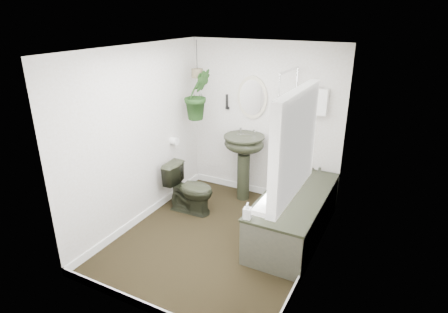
% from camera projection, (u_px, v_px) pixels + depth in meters
% --- Properties ---
extents(floor, '(2.30, 2.80, 0.02)m').
position_uv_depth(floor, '(219.00, 239.00, 4.70)').
color(floor, black).
rests_on(floor, ground).
extents(ceiling, '(2.30, 2.80, 0.02)m').
position_uv_depth(ceiling, '(217.00, 48.00, 3.85)').
color(ceiling, white).
rests_on(ceiling, ground).
extents(wall_back, '(2.30, 0.02, 2.30)m').
position_uv_depth(wall_back, '(264.00, 122.00, 5.44)').
color(wall_back, silver).
rests_on(wall_back, ground).
extents(wall_front, '(2.30, 0.02, 2.30)m').
position_uv_depth(wall_front, '(138.00, 206.00, 3.11)').
color(wall_front, silver).
rests_on(wall_front, ground).
extents(wall_left, '(0.02, 2.80, 2.30)m').
position_uv_depth(wall_left, '(138.00, 138.00, 4.77)').
color(wall_left, silver).
rests_on(wall_left, ground).
extents(wall_right, '(0.02, 2.80, 2.30)m').
position_uv_depth(wall_right, '(319.00, 171.00, 3.78)').
color(wall_right, silver).
rests_on(wall_right, ground).
extents(skirting, '(2.30, 2.80, 0.10)m').
position_uv_depth(skirting, '(218.00, 235.00, 4.68)').
color(skirting, white).
rests_on(skirting, floor).
extents(bathtub, '(0.72, 1.72, 0.58)m').
position_uv_depth(bathtub, '(294.00, 215.00, 4.66)').
color(bathtub, black).
rests_on(bathtub, floor).
extents(bath_screen, '(0.04, 0.72, 1.40)m').
position_uv_depth(bath_screen, '(286.00, 125.00, 4.84)').
color(bath_screen, silver).
rests_on(bath_screen, bathtub).
extents(shower_box, '(0.20, 0.10, 0.35)m').
position_uv_depth(shower_box, '(320.00, 102.00, 4.89)').
color(shower_box, white).
rests_on(shower_box, wall_back).
extents(oval_mirror, '(0.46, 0.03, 0.62)m').
position_uv_depth(oval_mirror, '(252.00, 98.00, 5.36)').
color(oval_mirror, '#BFB69D').
rests_on(oval_mirror, wall_back).
extents(wall_sconce, '(0.04, 0.04, 0.22)m').
position_uv_depth(wall_sconce, '(227.00, 102.00, 5.55)').
color(wall_sconce, black).
rests_on(wall_sconce, wall_back).
extents(toilet_roll_holder, '(0.11, 0.11, 0.11)m').
position_uv_depth(toilet_roll_holder, '(174.00, 141.00, 5.42)').
color(toilet_roll_holder, white).
rests_on(toilet_roll_holder, wall_left).
extents(window_recess, '(0.08, 1.00, 0.90)m').
position_uv_depth(window_recess, '(295.00, 144.00, 3.05)').
color(window_recess, white).
rests_on(window_recess, wall_right).
extents(window_sill, '(0.18, 1.00, 0.04)m').
position_uv_depth(window_sill, '(283.00, 189.00, 3.23)').
color(window_sill, white).
rests_on(window_sill, wall_right).
extents(window_blinds, '(0.01, 0.86, 0.76)m').
position_uv_depth(window_blinds, '(289.00, 143.00, 3.07)').
color(window_blinds, white).
rests_on(window_blinds, wall_right).
extents(toilet, '(0.70, 0.41, 0.70)m').
position_uv_depth(toilet, '(190.00, 188.00, 5.22)').
color(toilet, black).
rests_on(toilet, floor).
extents(pedestal_sink, '(0.61, 0.52, 1.00)m').
position_uv_depth(pedestal_sink, '(244.00, 168.00, 5.51)').
color(pedestal_sink, black).
rests_on(pedestal_sink, floor).
extents(sill_plant, '(0.26, 0.24, 0.24)m').
position_uv_depth(sill_plant, '(290.00, 161.00, 3.45)').
color(sill_plant, black).
rests_on(sill_plant, window_sill).
extents(hanging_plant, '(0.49, 0.50, 0.71)m').
position_uv_depth(hanging_plant, '(198.00, 95.00, 5.27)').
color(hanging_plant, black).
rests_on(hanging_plant, ceiling).
extents(soap_bottle, '(0.10, 0.10, 0.19)m').
position_uv_depth(soap_bottle, '(247.00, 211.00, 3.99)').
color(soap_bottle, black).
rests_on(soap_bottle, bathtub).
extents(hanging_pot, '(0.16, 0.16, 0.12)m').
position_uv_depth(hanging_pot, '(197.00, 73.00, 5.16)').
color(hanging_pot, brown).
rests_on(hanging_pot, ceiling).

